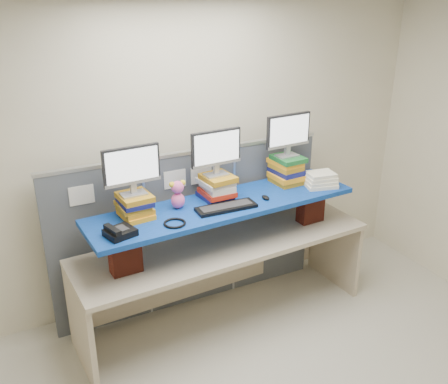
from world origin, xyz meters
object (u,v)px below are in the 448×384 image
monitor_center (216,150)px  monitor_right (288,133)px  monitor_left (132,168)px  desk (224,257)px  blue_board (224,205)px  desk_phone (119,232)px  keyboard (226,207)px

monitor_center → monitor_right: size_ratio=1.00×
monitor_left → monitor_center: 0.73m
desk → monitor_right: size_ratio=5.94×
monitor_center → blue_board: bearing=-86.6°
blue_board → monitor_left: 0.86m
monitor_left → monitor_right: monitor_right is taller
monitor_left → desk_phone: monitor_left is taller
blue_board → keyboard: bearing=-111.5°
keyboard → desk_phone: size_ratio=2.08×
monitor_center → keyboard: bearing=-99.2°
monitor_center → desk_phone: size_ratio=1.84×
monitor_right → keyboard: bearing=-163.3°
monitor_right → desk_phone: 1.76m
monitor_right → keyboard: size_ratio=0.89×
desk → monitor_right: (0.72, 0.16, 1.00)m
desk → keyboard: (-0.04, -0.12, 0.54)m
blue_board → monitor_center: monitor_center is taller
monitor_left → keyboard: 0.83m
monitor_center → monitor_right: monitor_right is taller
desk → monitor_left: size_ratio=5.94×
keyboard → desk_phone: bearing=-173.8°
monitor_left → monitor_right: size_ratio=1.00×
monitor_left → keyboard: size_ratio=0.89×
monitor_center → desk_phone: monitor_center is taller
desk → monitor_right: bearing=9.2°
desk_phone → blue_board: bearing=-4.7°
desk_phone → desk: bearing=-4.7°
monitor_left → keyboard: bearing=-18.4°
desk_phone → monitor_center: bearing=2.2°
blue_board → desk_phone: (-0.95, -0.19, 0.05)m
blue_board → keyboard: size_ratio=4.60×
monitor_left → monitor_center: (0.73, 0.04, 0.02)m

